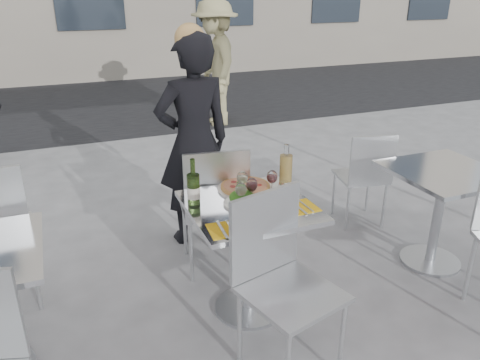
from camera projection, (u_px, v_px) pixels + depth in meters
name	position (u px, v px, depth m)	size (l,w,h in m)	color
ground	(249.00, 308.00, 3.05)	(80.00, 80.00, 0.00)	slate
street_asphalt	(111.00, 101.00, 8.61)	(24.00, 5.00, 0.00)	black
main_table	(249.00, 236.00, 2.84)	(0.72, 0.72, 0.75)	#B7BABF
side_table_right	(441.00, 197.00, 3.36)	(0.72, 0.72, 0.75)	#B7BABF
chair_far	(215.00, 201.00, 3.23)	(0.50, 0.51, 0.97)	silver
chair_near	(279.00, 270.00, 2.42)	(0.55, 0.56, 0.99)	silver
side_chair_rfar	(366.00, 172.00, 3.93)	(0.46, 0.47, 0.85)	silver
woman_diner	(194.00, 142.00, 3.61)	(0.61, 0.40, 1.66)	black
pedestrian_b	(216.00, 63.00, 6.83)	(1.17, 0.67, 1.81)	tan
pizza_near	(258.00, 215.00, 2.62)	(0.30, 0.30, 0.02)	tan
pizza_far	(245.00, 187.00, 2.96)	(0.35, 0.35, 0.03)	white
salad_plate	(242.00, 199.00, 2.75)	(0.22, 0.22, 0.09)	white
wine_bottle	(194.00, 189.00, 2.69)	(0.07, 0.08, 0.29)	#3B5A22
carafe	(286.00, 171.00, 2.95)	(0.08, 0.08, 0.29)	tan
sugar_shaker	(283.00, 190.00, 2.83)	(0.06, 0.06, 0.11)	white
wineglass_white_a	(241.00, 190.00, 2.68)	(0.07, 0.07, 0.16)	white
wineglass_white_b	(242.00, 179.00, 2.85)	(0.07, 0.07, 0.16)	white
wineglass_red_a	(252.00, 186.00, 2.75)	(0.07, 0.07, 0.16)	white
wineglass_red_b	(272.00, 178.00, 2.86)	(0.07, 0.07, 0.16)	white
napkin_left	(226.00, 229.00, 2.47)	(0.19, 0.20, 0.01)	yellow
napkin_right	(301.00, 207.00, 2.73)	(0.18, 0.20, 0.01)	yellow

